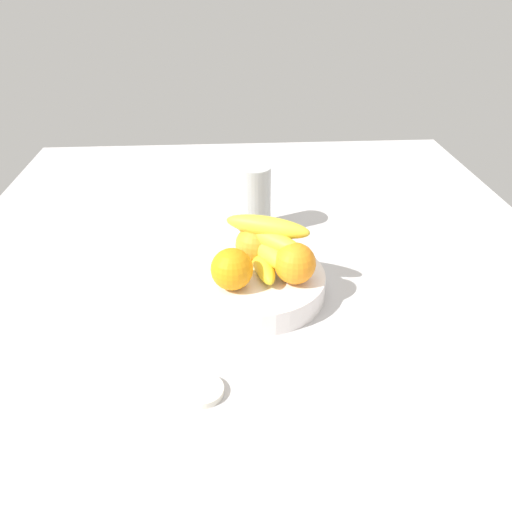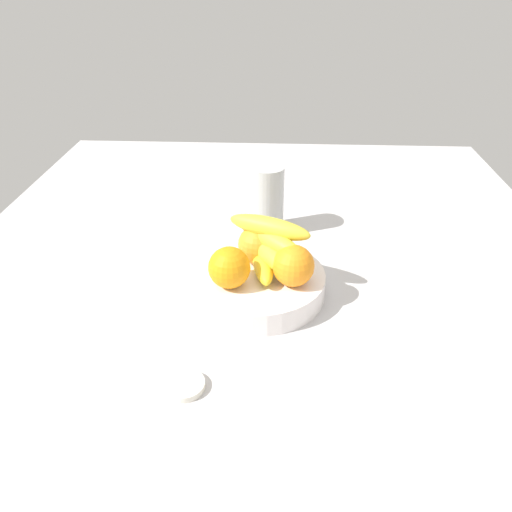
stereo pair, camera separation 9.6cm
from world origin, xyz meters
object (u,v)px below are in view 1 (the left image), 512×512
(fruit_bowl, at_px, (256,284))
(thermos_tumbler, at_px, (255,200))
(orange_center, at_px, (255,245))
(orange_front_left, at_px, (232,269))
(banana_bunch, at_px, (267,244))
(jar_lid, at_px, (203,391))
(orange_front_right, at_px, (295,263))

(fruit_bowl, height_order, thermos_tumbler, thermos_tumbler)
(fruit_bowl, bearing_deg, orange_center, 178.71)
(orange_center, bearing_deg, orange_front_left, -28.76)
(banana_bunch, height_order, thermos_tumbler, thermos_tumbler)
(fruit_bowl, relative_size, orange_front_left, 3.44)
(jar_lid, bearing_deg, thermos_tumbler, 167.80)
(orange_front_left, distance_m, thermos_tumbler, 0.32)
(orange_center, bearing_deg, fruit_bowl, -1.29)
(banana_bunch, xyz_separation_m, thermos_tumbler, (-0.25, -0.01, -0.02))
(orange_front_right, height_order, thermos_tumbler, thermos_tumbler)
(fruit_bowl, distance_m, thermos_tumbler, 0.28)
(thermos_tumbler, bearing_deg, fruit_bowl, -3.24)
(fruit_bowl, relative_size, jar_lid, 4.13)
(orange_front_right, height_order, jar_lid, orange_front_right)
(thermos_tumbler, xyz_separation_m, jar_lid, (0.53, -0.11, -0.08))
(fruit_bowl, relative_size, orange_center, 3.44)
(fruit_bowl, xyz_separation_m, banana_bunch, (-0.02, 0.02, 0.08))
(fruit_bowl, bearing_deg, jar_lid, -20.76)
(orange_front_left, relative_size, banana_bunch, 0.46)
(orange_front_right, height_order, orange_center, same)
(banana_bunch, bearing_deg, orange_front_right, 43.31)
(orange_front_right, xyz_separation_m, orange_center, (-0.08, -0.07, 0.00))
(orange_center, distance_m, thermos_tumbler, 0.22)
(fruit_bowl, height_order, orange_center, orange_center)
(fruit_bowl, bearing_deg, thermos_tumbler, 176.76)
(thermos_tumbler, relative_size, jar_lid, 2.51)
(banana_bunch, bearing_deg, fruit_bowl, -45.78)
(thermos_tumbler, bearing_deg, banana_bunch, 1.56)
(orange_front_left, height_order, jar_lid, orange_front_left)
(orange_center, height_order, banana_bunch, banana_bunch)
(thermos_tumbler, height_order, jar_lid, thermos_tumbler)
(orange_center, bearing_deg, orange_front_right, 42.78)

